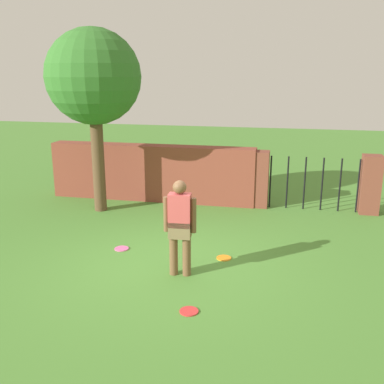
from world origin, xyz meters
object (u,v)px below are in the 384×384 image
(person, at_px, (180,224))
(frisbee_pink, at_px, (122,249))
(frisbee_orange, at_px, (224,258))
(frisbee_red, at_px, (189,311))
(tree, at_px, (94,78))

(person, bearing_deg, frisbee_pink, -34.76)
(frisbee_orange, bearing_deg, frisbee_red, -96.30)
(tree, height_order, frisbee_pink, tree)
(person, height_order, frisbee_pink, person)
(frisbee_pink, xyz_separation_m, frisbee_orange, (1.98, -0.02, 0.00))
(person, xyz_separation_m, frisbee_red, (0.40, -1.14, -0.89))
(tree, xyz_separation_m, frisbee_orange, (3.37, -2.26, -3.12))
(frisbee_red, relative_size, frisbee_orange, 1.00)
(tree, bearing_deg, frisbee_red, -53.05)
(tree, height_order, person, tree)
(tree, relative_size, frisbee_red, 15.75)
(frisbee_red, bearing_deg, frisbee_pink, 131.96)
(frisbee_red, distance_m, frisbee_orange, 1.95)
(person, bearing_deg, frisbee_red, 106.02)
(person, xyz_separation_m, frisbee_orange, (0.62, 0.80, -0.89))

